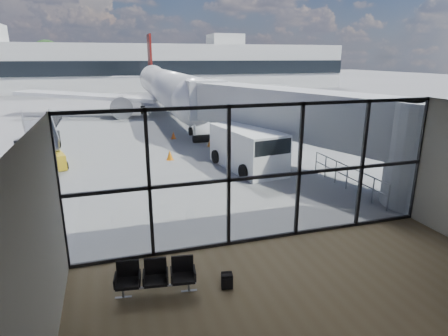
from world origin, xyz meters
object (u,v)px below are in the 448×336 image
backpack (227,281)px  airliner (165,87)px  seating_row (156,275)px  service_van (248,149)px  belt_loader (40,142)px  mobile_stairs (46,157)px

backpack → airliner: airliner is taller
backpack → airliner: size_ratio=0.01×
seating_row → airliner: bearing=88.5°
airliner → service_van: bearing=-87.1°
belt_loader → mobile_stairs: size_ratio=1.21×
seating_row → airliner: 33.23m
belt_loader → mobile_stairs: (0.83, -3.80, -0.08)m
backpack → service_van: service_van is taller
airliner → belt_loader: airliner is taller
seating_row → belt_loader: bearing=114.4°
airliner → service_van: size_ratio=6.58×
backpack → belt_loader: 18.79m
backpack → service_van: bearing=76.5°
backpack → service_van: 11.06m
service_van → belt_loader: 13.50m
service_van → airliner: bearing=83.1°
service_van → backpack: bearing=-122.6°
backpack → airliner: bearing=93.9°
backpack → mobile_stairs: (-6.08, 13.66, 0.35)m
backpack → seating_row: bearing=177.6°
airliner → belt_loader: (-10.42, -15.66, -2.07)m
airliner → service_van: 23.09m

